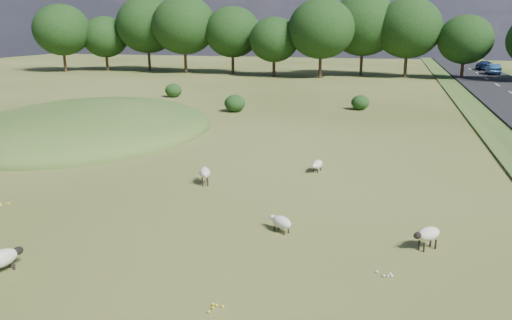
{
  "coord_description": "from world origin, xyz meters",
  "views": [
    {
      "loc": [
        7.87,
        -17.51,
        6.97
      ],
      "look_at": [
        2.0,
        4.0,
        1.0
      ],
      "focal_mm": 35.0,
      "sensor_mm": 36.0,
      "label": 1
    }
  ],
  "objects_px": {
    "sheep_0": "(317,164)",
    "car_1": "(493,69)",
    "car_5": "(484,65)",
    "sheep_2": "(2,258)",
    "sheep_4": "(428,234)",
    "sheep_3": "(205,173)",
    "sheep_5": "(281,222)"
  },
  "relations": [
    {
      "from": "sheep_0",
      "to": "sheep_4",
      "type": "relative_size",
      "value": 1.06
    },
    {
      "from": "sheep_0",
      "to": "car_1",
      "type": "relative_size",
      "value": 0.24
    },
    {
      "from": "sheep_0",
      "to": "sheep_2",
      "type": "distance_m",
      "value": 14.8
    },
    {
      "from": "sheep_4",
      "to": "car_5",
      "type": "xyz_separation_m",
      "value": [
        12.61,
        72.45,
        0.43
      ]
    },
    {
      "from": "sheep_4",
      "to": "sheep_5",
      "type": "xyz_separation_m",
      "value": [
        -4.86,
        0.17,
        -0.17
      ]
    },
    {
      "from": "sheep_4",
      "to": "car_1",
      "type": "xyz_separation_m",
      "value": [
        12.61,
        64.62,
        0.45
      ]
    },
    {
      "from": "sheep_0",
      "to": "sheep_5",
      "type": "distance_m",
      "value": 7.8
    },
    {
      "from": "sheep_0",
      "to": "sheep_4",
      "type": "distance_m",
      "value": 9.28
    },
    {
      "from": "car_1",
      "to": "sheep_4",
      "type": "bearing_deg",
      "value": 78.95
    },
    {
      "from": "car_1",
      "to": "car_5",
      "type": "relative_size",
      "value": 0.9
    },
    {
      "from": "sheep_3",
      "to": "car_1",
      "type": "distance_m",
      "value": 63.94
    },
    {
      "from": "sheep_0",
      "to": "sheep_3",
      "type": "xyz_separation_m",
      "value": [
        -4.64,
        -3.39,
        0.18
      ]
    },
    {
      "from": "sheep_2",
      "to": "sheep_5",
      "type": "xyz_separation_m",
      "value": [
        7.22,
        5.05,
        -0.07
      ]
    },
    {
      "from": "sheep_0",
      "to": "car_1",
      "type": "xyz_separation_m",
      "value": [
        17.37,
        56.65,
        0.61
      ]
    },
    {
      "from": "sheep_5",
      "to": "car_5",
      "type": "height_order",
      "value": "car_5"
    },
    {
      "from": "sheep_4",
      "to": "car_5",
      "type": "relative_size",
      "value": 0.2
    },
    {
      "from": "sheep_4",
      "to": "car_1",
      "type": "distance_m",
      "value": 65.84
    },
    {
      "from": "sheep_4",
      "to": "sheep_5",
      "type": "height_order",
      "value": "sheep_4"
    },
    {
      "from": "car_1",
      "to": "sheep_0",
      "type": "bearing_deg",
      "value": 72.95
    },
    {
      "from": "sheep_2",
      "to": "sheep_3",
      "type": "relative_size",
      "value": 1.11
    },
    {
      "from": "sheep_2",
      "to": "car_5",
      "type": "xyz_separation_m",
      "value": [
        24.69,
        77.33,
        0.53
      ]
    },
    {
      "from": "sheep_0",
      "to": "sheep_3",
      "type": "bearing_deg",
      "value": -42.05
    },
    {
      "from": "sheep_0",
      "to": "car_5",
      "type": "height_order",
      "value": "car_5"
    },
    {
      "from": "sheep_3",
      "to": "car_5",
      "type": "relative_size",
      "value": 0.23
    },
    {
      "from": "sheep_4",
      "to": "car_5",
      "type": "height_order",
      "value": "car_5"
    },
    {
      "from": "car_5",
      "to": "sheep_2",
      "type": "bearing_deg",
      "value": 72.29
    },
    {
      "from": "sheep_0",
      "to": "sheep_3",
      "type": "relative_size",
      "value": 0.94
    },
    {
      "from": "sheep_0",
      "to": "car_1",
      "type": "height_order",
      "value": "car_1"
    },
    {
      "from": "car_5",
      "to": "sheep_5",
      "type": "bearing_deg",
      "value": 76.41
    },
    {
      "from": "sheep_3",
      "to": "sheep_2",
      "type": "bearing_deg",
      "value": 141.04
    },
    {
      "from": "car_1",
      "to": "sheep_5",
      "type": "bearing_deg",
      "value": 74.83
    },
    {
      "from": "sheep_0",
      "to": "sheep_2",
      "type": "bearing_deg",
      "value": -17.85
    }
  ]
}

